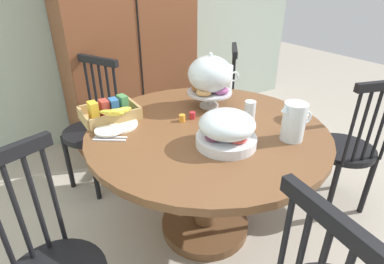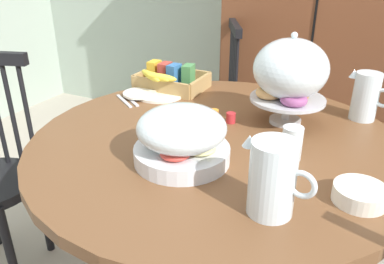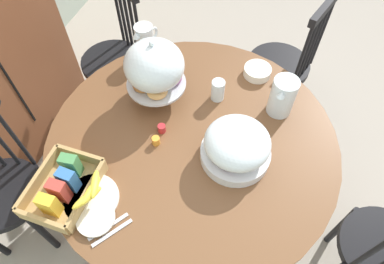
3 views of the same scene
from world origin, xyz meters
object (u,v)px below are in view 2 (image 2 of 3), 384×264
at_px(fruit_platter_covered, 182,137).
at_px(cereal_basket, 170,79).
at_px(orange_juice_pitcher, 365,98).
at_px(drinking_glass, 292,143).
at_px(windsor_chair_facing_door, 209,111).
at_px(pastry_stand_with_dome, 290,73).
at_px(dining_table, 216,183).
at_px(china_plate_small, 140,93).
at_px(china_plate_large, 160,94).
at_px(wooden_armoire, 323,15).
at_px(milk_pitcher, 272,182).
at_px(cereal_bowl, 360,194).

distance_m(fruit_platter_covered, cereal_basket, 0.70).
relative_size(orange_juice_pitcher, drinking_glass, 1.69).
bearing_deg(windsor_chair_facing_door, pastry_stand_with_dome, -46.58).
xyz_separation_m(dining_table, china_plate_small, (-0.48, 0.23, 0.21)).
distance_m(pastry_stand_with_dome, china_plate_large, 0.62).
distance_m(windsor_chair_facing_door, cereal_basket, 0.58).
relative_size(fruit_platter_covered, cereal_basket, 0.95).
height_order(fruit_platter_covered, drinking_glass, fruit_platter_covered).
bearing_deg(cereal_basket, wooden_armoire, 62.53).
relative_size(dining_table, milk_pitcher, 6.64).
height_order(china_plate_large, china_plate_small, china_plate_small).
height_order(milk_pitcher, cereal_basket, milk_pitcher).
height_order(milk_pitcher, china_plate_small, milk_pitcher).
bearing_deg(fruit_platter_covered, milk_pitcher, -22.49).
bearing_deg(orange_juice_pitcher, drinking_glass, -111.18).
bearing_deg(windsor_chair_facing_door, milk_pitcher, -59.79).
bearing_deg(windsor_chair_facing_door, cereal_bowl, -49.57).
height_order(cereal_bowl, drinking_glass, drinking_glass).
bearing_deg(dining_table, cereal_basket, 136.63).
relative_size(china_plate_large, drinking_glass, 2.00).
height_order(dining_table, orange_juice_pitcher, orange_juice_pitcher).
xyz_separation_m(milk_pitcher, china_plate_small, (-0.76, 0.57, -0.07)).
bearing_deg(windsor_chair_facing_door, china_plate_small, -95.74).
bearing_deg(dining_table, milk_pitcher, -49.68).
distance_m(cereal_basket, china_plate_small, 0.17).
bearing_deg(china_plate_small, windsor_chair_facing_door, 84.26).
xyz_separation_m(cereal_bowl, drinking_glass, (-0.22, 0.15, 0.03)).
bearing_deg(windsor_chair_facing_door, fruit_platter_covered, -70.41).
xyz_separation_m(cereal_basket, china_plate_large, (0.00, -0.10, -0.04)).
xyz_separation_m(orange_juice_pitcher, cereal_basket, (-0.85, -0.02, -0.04)).
distance_m(dining_table, cereal_basket, 0.61).
relative_size(dining_table, orange_juice_pitcher, 7.07).
bearing_deg(cereal_bowl, cereal_basket, 147.17).
height_order(windsor_chair_facing_door, china_plate_small, windsor_chair_facing_door).
relative_size(china_plate_large, china_plate_small, 1.47).
xyz_separation_m(dining_table, windsor_chair_facing_door, (-0.41, 0.87, -0.10)).
relative_size(orange_juice_pitcher, china_plate_small, 1.24).
bearing_deg(drinking_glass, pastry_stand_with_dome, 107.57).
height_order(wooden_armoire, milk_pitcher, wooden_armoire).
bearing_deg(china_plate_large, orange_juice_pitcher, 8.02).
height_order(orange_juice_pitcher, cereal_basket, orange_juice_pitcher).
distance_m(pastry_stand_with_dome, fruit_platter_covered, 0.50).
distance_m(china_plate_large, china_plate_small, 0.09).
relative_size(pastry_stand_with_dome, milk_pitcher, 1.73).
bearing_deg(cereal_bowl, orange_juice_pitcher, 94.24).
bearing_deg(milk_pitcher, orange_juice_pitcher, 78.28).
bearing_deg(drinking_glass, cereal_bowl, -34.64).
bearing_deg(dining_table, cereal_bowl, -21.44).
distance_m(china_plate_large, cereal_bowl, 1.01).
relative_size(dining_table, china_plate_small, 8.78).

